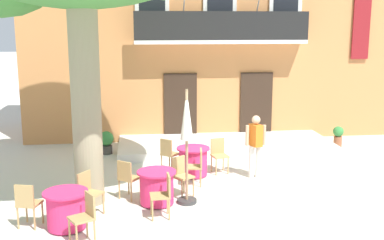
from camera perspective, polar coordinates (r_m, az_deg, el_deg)
name	(u,v)px	position (r m, az deg, el deg)	size (l,w,h in m)	color
ground_plane	(222,190)	(11.59, 3.66, -8.30)	(120.00, 120.00, 0.00)	beige
building_facade	(210,28)	(17.93, 2.17, 10.91)	(13.00, 5.09, 7.50)	#CC844C
entrance_step_platform	(225,145)	(15.21, 3.95, -3.00)	(6.70, 2.51, 0.25)	silver
cafe_table_near_tree	(157,187)	(10.58, -4.23, -8.02)	(0.86, 0.86, 0.76)	#E52D66
cafe_chair_near_tree_0	(181,173)	(11.03, -1.34, -6.41)	(0.56, 0.56, 0.91)	tan
cafe_chair_near_tree_1	(127,177)	(10.91, -7.72, -6.73)	(0.56, 0.56, 0.91)	tan
cafe_chair_near_tree_2	(164,193)	(9.84, -3.41, -8.68)	(0.42, 0.42, 0.91)	tan
cafe_table_middle	(193,161)	(12.47, 0.13, -4.96)	(0.86, 0.86, 0.76)	#E52D66
cafe_chair_middle_0	(197,165)	(11.71, 0.57, -5.35)	(0.44, 0.44, 0.91)	tan
cafe_chair_middle_1	(219,153)	(12.75, 3.23, -3.97)	(0.47, 0.47, 0.91)	tan
cafe_chair_middle_2	(169,152)	(12.80, -2.81, -3.89)	(0.57, 0.57, 0.91)	tan
cafe_table_front	(66,210)	(9.66, -14.81, -10.31)	(0.86, 0.86, 0.76)	#E52D66
cafe_chair_front_0	(88,190)	(10.18, -12.30, -8.23)	(0.56, 0.56, 0.91)	tan
cafe_chair_front_1	(27,202)	(9.87, -19.08, -9.26)	(0.49, 0.49, 0.91)	tan
cafe_chair_front_2	(85,214)	(8.99, -12.66, -10.95)	(0.54, 0.54, 0.91)	tan
cafe_umbrella	(187,130)	(10.28, -0.64, -1.17)	(0.44, 0.44, 2.55)	#997A56
ground_planter_left	(107,141)	(14.79, -10.18, -2.52)	(0.43, 0.43, 0.70)	#47423D
ground_planter_right	(338,135)	(16.14, 17.07, -1.74)	(0.34, 0.34, 0.66)	#995638
pedestrian_near_entrance	(255,143)	(12.29, 7.60, -2.73)	(0.53, 0.39, 1.63)	silver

